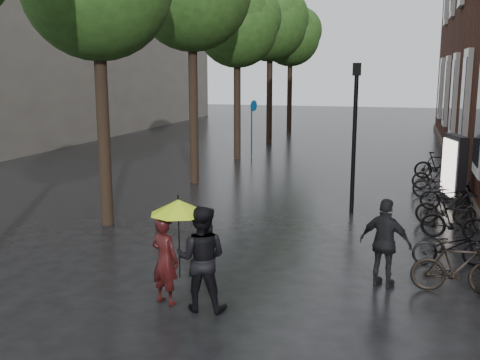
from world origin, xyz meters
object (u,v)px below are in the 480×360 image
at_px(pedestrian_walking, 385,243).
at_px(lamp_post, 355,124).
at_px(person_burgundy, 165,260).
at_px(parked_bicycles, 445,199).
at_px(person_black, 201,258).
at_px(ad_lightbox, 454,169).

distance_m(pedestrian_walking, lamp_post, 5.88).
xyz_separation_m(person_burgundy, lamp_post, (2.56, 7.39, 1.79)).
xyz_separation_m(person_burgundy, parked_bicycles, (5.11, 7.86, -0.32)).
bearing_deg(lamp_post, person_black, -103.97).
xyz_separation_m(person_black, ad_lightbox, (4.73, 9.67, 0.15)).
height_order(person_burgundy, lamp_post, lamp_post).
height_order(parked_bicycles, ad_lightbox, ad_lightbox).
distance_m(parked_bicycles, ad_lightbox, 1.86).
distance_m(person_burgundy, ad_lightbox, 11.03).
bearing_deg(parked_bicycles, ad_lightbox, 79.41).
bearing_deg(ad_lightbox, parked_bicycles, -115.54).
xyz_separation_m(person_burgundy, pedestrian_walking, (3.67, 1.88, 0.06)).
xyz_separation_m(pedestrian_walking, parked_bicycles, (1.44, 5.98, -0.38)).
relative_size(parked_bicycles, ad_lightbox, 5.80).
height_order(person_burgundy, person_black, person_black).
height_order(person_burgundy, parked_bicycles, person_burgundy).
relative_size(person_burgundy, parked_bicycles, 0.13).
xyz_separation_m(person_black, lamp_post, (1.86, 7.46, 1.67)).
xyz_separation_m(person_black, parked_bicycles, (4.41, 7.93, -0.44)).
bearing_deg(person_black, lamp_post, -110.22).
bearing_deg(lamp_post, ad_lightbox, 37.52).
xyz_separation_m(parked_bicycles, lamp_post, (-2.55, -0.47, 2.11)).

